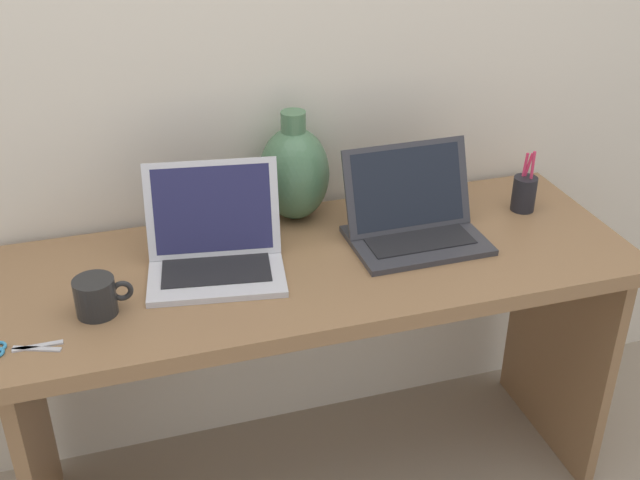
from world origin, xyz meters
TOP-DOWN VIEW (x-y plane):
  - back_wall at (0.00, 0.33)m, footprint 4.40×0.04m
  - desk at (0.00, 0.00)m, footprint 1.53×0.58m
  - laptop_left at (-0.25, 0.04)m, footprint 0.35×0.30m
  - laptop_right at (0.25, 0.03)m, footprint 0.33×0.24m
  - green_vase at (0.00, 0.23)m, footprint 0.18×0.18m
  - coffee_mug at (-0.53, -0.08)m, footprint 0.13×0.09m
  - pen_cup at (0.60, 0.09)m, footprint 0.06×0.06m
  - scissors at (-0.70, -0.17)m, footprint 0.15×0.07m

SIDE VIEW (x-z plane):
  - desk at x=0.00m, z-range 0.22..0.97m
  - scissors at x=-0.70m, z-range 0.75..0.76m
  - coffee_mug at x=-0.53m, z-range 0.75..0.84m
  - pen_cup at x=0.60m, z-range 0.72..0.89m
  - laptop_right at x=0.25m, z-range 0.70..0.93m
  - laptop_left at x=-0.25m, z-range 0.70..0.93m
  - green_vase at x=0.00m, z-range 0.73..1.03m
  - back_wall at x=0.00m, z-range 0.00..2.40m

